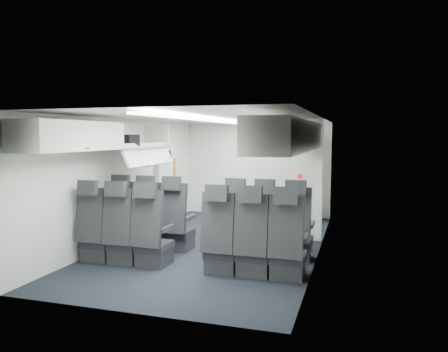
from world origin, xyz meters
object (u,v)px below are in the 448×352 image
Objects in this scene: seat_row_front at (207,228)px; seat_row_mid at (185,241)px; carry_on_bag at (126,141)px; galley_unit at (295,177)px; boarding_door at (167,178)px; flight_attendant at (261,183)px.

seat_row_front and seat_row_mid have the same top height.
carry_on_bag is (-1.39, 0.88, 1.37)m from seat_row_mid.
seat_row_front is 1.75× the size of galley_unit.
boarding_door is (-1.64, 2.09, 0.55)m from seat_row_front.
boarding_door is at bearing -155.72° from galley_unit.
flight_attendant is (0.43, 2.04, 0.52)m from seat_row_front.
boarding_door is 2.07m from flight_attendant.
flight_attendant is 5.10× the size of carry_on_bag.
flight_attendant is (0.43, 2.94, 0.52)m from seat_row_mid.
seat_row_mid is 3.02m from flight_attendant.
flight_attendant is (-0.52, -1.21, -0.03)m from galley_unit.
galley_unit is at bearing 77.12° from seat_row_mid.
carry_on_bag is at bearing -125.57° from galley_unit.
galley_unit is 1.32m from flight_attendant.
seat_row_mid is 1.81× the size of flight_attendant.
seat_row_mid is at bearing -102.88° from galley_unit.
seat_row_mid is 4.30m from galley_unit.
seat_row_front is 0.90m from seat_row_mid.
boarding_door reaches higher than seat_row_front.
boarding_door is at bearing 109.96° from carry_on_bag.
carry_on_bag reaches higher than flight_attendant.
carry_on_bag is (-1.82, -2.06, 0.85)m from flight_attendant.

